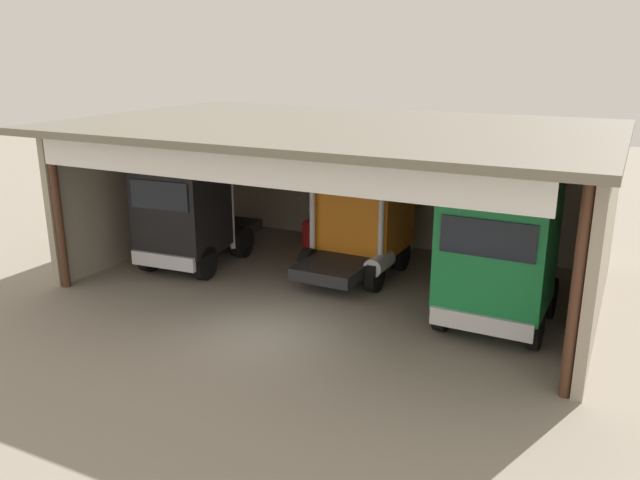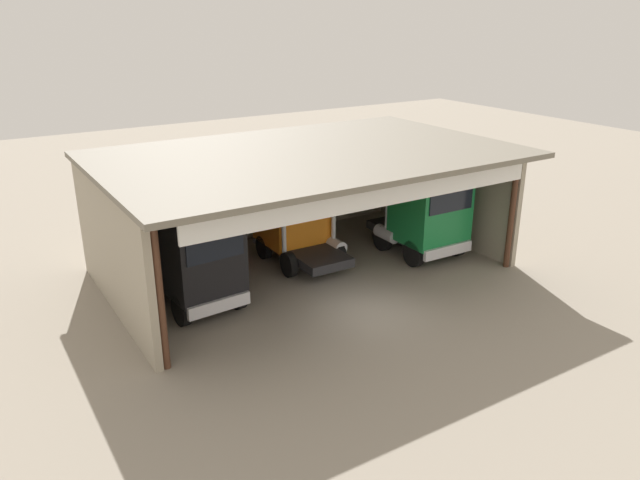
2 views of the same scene
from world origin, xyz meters
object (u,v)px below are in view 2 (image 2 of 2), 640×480
(truck_green_yard_outside, at_px, (426,211))
(oil_drum, at_px, (311,223))
(tool_cart, at_px, (228,247))
(truck_orange_center_bay, at_px, (296,219))
(truck_black_right_bay, at_px, (197,258))

(truck_green_yard_outside, bearing_deg, oil_drum, -62.31)
(truck_green_yard_outside, xyz_separation_m, tool_cart, (-7.18, 4.19, -1.49))
(tool_cart, bearing_deg, truck_orange_center_bay, -33.73)
(truck_black_right_bay, relative_size, tool_cart, 5.16)
(truck_orange_center_bay, relative_size, truck_green_yard_outside, 1.04)
(truck_orange_center_bay, height_order, truck_green_yard_outside, truck_green_yard_outside)
(oil_drum, bearing_deg, truck_black_right_bay, -147.72)
(truck_orange_center_bay, bearing_deg, tool_cart, 147.13)
(truck_black_right_bay, height_order, tool_cart, truck_black_right_bay)
(truck_black_right_bay, distance_m, truck_orange_center_bay, 5.63)
(oil_drum, bearing_deg, tool_cart, -169.26)
(truck_orange_center_bay, distance_m, tool_cart, 3.14)
(truck_black_right_bay, bearing_deg, tool_cart, -130.45)
(truck_orange_center_bay, relative_size, oil_drum, 5.32)
(truck_orange_center_bay, bearing_deg, oil_drum, 48.74)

